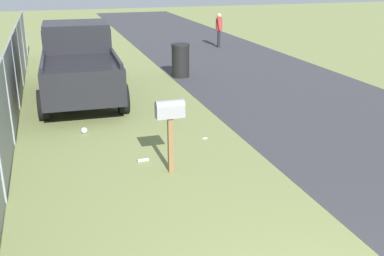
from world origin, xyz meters
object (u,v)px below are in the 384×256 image
object	(u,v)px
pickup_truck	(79,59)
trash_bin	(181,60)
mailbox	(170,115)
pedestrian	(219,28)

from	to	relation	value
pickup_truck	trash_bin	size ratio (longest dim) A/B	4.61
mailbox	pickup_truck	bearing A→B (deg)	11.65
mailbox	pedestrian	xyz separation A→B (m)	(12.65, -5.73, -0.21)
trash_bin	mailbox	bearing A→B (deg)	162.50
pickup_truck	pedestrian	size ratio (longest dim) A/B	3.34
mailbox	pedestrian	bearing A→B (deg)	-24.22
mailbox	pickup_truck	xyz separation A→B (m)	(5.75, 1.17, -0.01)
mailbox	pickup_truck	distance (m)	5.87
trash_bin	pedestrian	distance (m)	6.33
mailbox	trash_bin	world-z (taller)	mailbox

